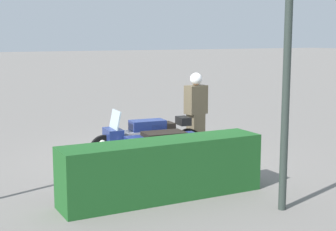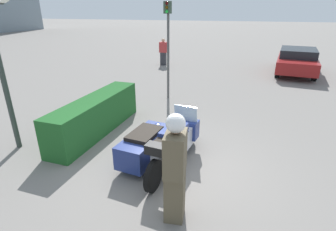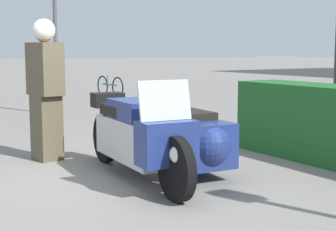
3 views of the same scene
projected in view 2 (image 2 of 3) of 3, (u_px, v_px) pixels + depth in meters
name	position (u px, v px, depth m)	size (l,w,h in m)	color
ground_plane	(174.00, 169.00, 5.67)	(160.00, 160.00, 0.00)	slate
police_motorcycle	(160.00, 142.00, 5.82)	(2.59, 1.39, 1.15)	black
officer_rider	(175.00, 167.00, 3.99)	(0.54, 0.38, 1.84)	brown
hedge_bush_curbside	(96.00, 115.00, 7.21)	(3.51, 0.72, 0.99)	#1E5623
traffic_light_near	(168.00, 37.00, 9.35)	(0.23, 0.27, 3.46)	#4C4C4C
parked_car_background	(297.00, 60.00, 13.90)	(4.74, 2.29, 1.30)	maroon
pedestrian_bystander	(163.00, 52.00, 15.95)	(0.29, 0.46, 1.59)	#2D2D33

